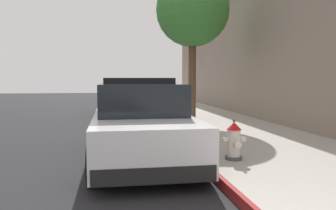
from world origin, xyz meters
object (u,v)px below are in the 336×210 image
at_px(parked_car_silver_ahead, 125,98).
at_px(street_tree, 193,11).
at_px(police_cruiser, 140,123).
at_px(fire_hydrant, 234,141).

distance_m(parked_car_silver_ahead, street_tree, 6.02).
distance_m(police_cruiser, parked_car_silver_ahead, 9.84).
relative_size(police_cruiser, street_tree, 0.90).
bearing_deg(parked_car_silver_ahead, fire_hydrant, -81.65).
bearing_deg(fire_hydrant, parked_car_silver_ahead, 98.35).
relative_size(police_cruiser, parked_car_silver_ahead, 1.00).
relative_size(police_cruiser, fire_hydrant, 6.37).
xyz_separation_m(parked_car_silver_ahead, fire_hydrant, (1.60, -10.89, -0.23)).
bearing_deg(fire_hydrant, street_tree, 83.44).
distance_m(fire_hydrant, street_tree, 7.50).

